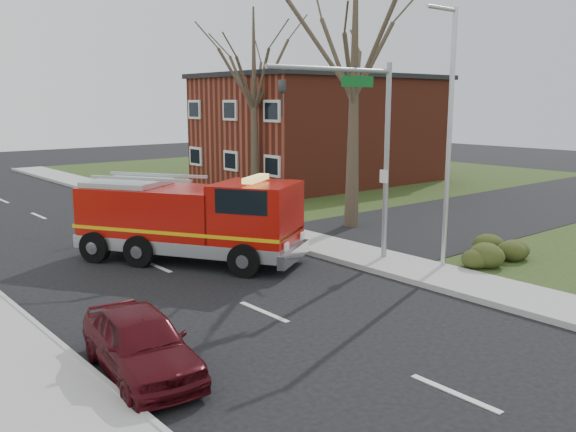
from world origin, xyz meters
TOP-DOWN VIEW (x-y plane):
  - ground at (0.00, 0.00)m, footprint 120.00×120.00m
  - sidewalk_right at (6.20, 0.00)m, footprint 2.40×80.00m
  - sidewalk_left at (-6.20, 0.00)m, footprint 2.40×80.00m
  - cross_street_right at (22.40, 4.00)m, footprint 30.00×8.00m
  - brick_building at (19.00, 18.00)m, footprint 15.40×10.40m
  - health_center_sign at (10.50, 12.50)m, footprint 0.12×2.00m
  - hedge_corner at (9.00, -1.00)m, footprint 2.80×2.00m
  - bare_tree_near at (9.50, 6.00)m, footprint 6.00×6.00m
  - bare_tree_far at (11.00, 15.00)m, footprint 5.25×5.25m
  - traffic_signal_mast at (5.21, 1.50)m, footprint 5.29×0.18m
  - streetlight_pole at (7.14, -0.50)m, footprint 1.48×0.16m
  - fire_engine at (1.35, 5.83)m, footprint 6.22×7.93m
  - parked_car_maroon at (-4.20, -1.32)m, footprint 2.12×4.19m

SIDE VIEW (x-z plane):
  - ground at x=0.00m, z-range 0.00..0.00m
  - sidewalk_right at x=6.20m, z-range 0.00..0.15m
  - sidewalk_left at x=-6.20m, z-range 0.00..0.15m
  - cross_street_right at x=22.40m, z-range 0.00..0.15m
  - hedge_corner at x=9.00m, z-range 0.13..1.03m
  - parked_car_maroon at x=-4.20m, z-range 0.00..1.37m
  - health_center_sign at x=10.50m, z-range 0.18..1.58m
  - fire_engine at x=1.35m, z-range -0.15..2.95m
  - brick_building at x=19.00m, z-range 0.03..7.28m
  - streetlight_pole at x=7.14m, z-range 0.35..8.75m
  - traffic_signal_mast at x=5.21m, z-range 1.31..8.11m
  - bare_tree_far at x=11.00m, z-range 1.24..11.74m
  - bare_tree_near at x=9.50m, z-range 1.41..13.41m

